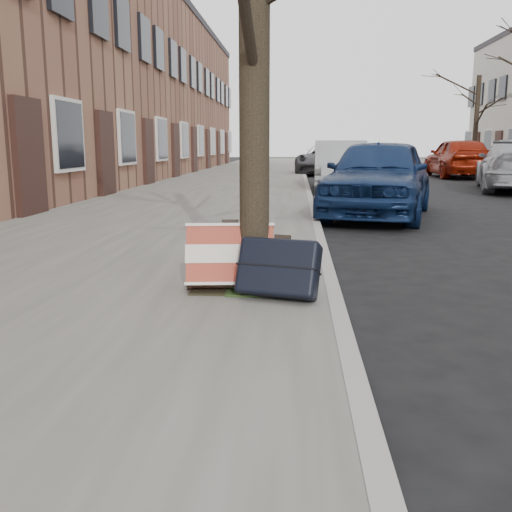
# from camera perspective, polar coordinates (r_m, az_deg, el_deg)

# --- Properties ---
(near_sidewalk) EXTENTS (5.00, 70.00, 0.12)m
(near_sidewalk) POSITION_cam_1_polar(r_m,az_deg,el_deg) (18.76, -2.49, 7.22)
(near_sidewalk) COLOR gray
(near_sidewalk) RESTS_ON ground
(house_near) EXTENTS (6.80, 40.00, 7.00)m
(house_near) POSITION_cam_1_polar(r_m,az_deg,el_deg) (21.29, -18.92, 16.38)
(house_near) COLOR brown
(house_near) RESTS_ON ground
(dirt_patch) EXTENTS (0.85, 0.85, 0.02)m
(dirt_patch) POSITION_cam_1_polar(r_m,az_deg,el_deg) (4.96, -1.06, -2.72)
(dirt_patch) COLOR black
(dirt_patch) RESTS_ON near_sidewalk
(suitcase_red) EXTENTS (0.75, 0.46, 0.55)m
(suitcase_red) POSITION_cam_1_polar(r_m,az_deg,el_deg) (4.72, -2.60, -0.09)
(suitcase_red) COLOR maroon
(suitcase_red) RESTS_ON near_sidewalk
(suitcase_navy) EXTENTS (0.71, 0.53, 0.50)m
(suitcase_navy) POSITION_cam_1_polar(r_m,az_deg,el_deg) (4.44, 2.28, -1.17)
(suitcase_navy) COLOR black
(suitcase_navy) RESTS_ON near_sidewalk
(car_near_front) EXTENTS (2.78, 4.59, 1.46)m
(car_near_front) POSITION_cam_1_polar(r_m,az_deg,el_deg) (10.83, 12.18, 7.75)
(car_near_front) COLOR #11234B
(car_near_front) RESTS_ON ground
(car_near_mid) EXTENTS (1.64, 4.41, 1.44)m
(car_near_mid) POSITION_cam_1_polar(r_m,az_deg,el_deg) (17.22, 8.45, 8.97)
(car_near_mid) COLOR #A2A5AA
(car_near_mid) RESTS_ON ground
(car_near_back) EXTENTS (3.19, 5.19, 1.34)m
(car_near_back) POSITION_cam_1_polar(r_m,az_deg,el_deg) (25.96, 7.14, 9.55)
(car_near_back) COLOR #38373C
(car_near_back) RESTS_ON ground
(car_far_back) EXTENTS (1.94, 4.74, 1.61)m
(car_far_back) POSITION_cam_1_polar(r_m,az_deg,el_deg) (24.76, 19.50, 9.26)
(car_far_back) COLOR maroon
(car_far_back) RESTS_ON ground
(tree_far_c) EXTENTS (0.23, 0.23, 4.51)m
(tree_far_c) POSITION_cam_1_polar(r_m,az_deg,el_deg) (30.73, 21.14, 12.32)
(tree_far_c) COLOR black
(tree_far_c) RESTS_ON far_sidewalk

